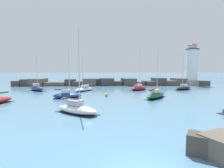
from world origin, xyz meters
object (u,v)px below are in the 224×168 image
object	(u,v)px
sailboat_moored_3	(156,95)
sailboat_moored_7	(139,88)
sailboat_moored_2	(67,95)
sailboat_moored_6	(37,88)
sailboat_moored_4	(77,108)
sailboat_moored_5	(183,88)
mooring_buoy_orange_near	(106,95)
sailboat_moored_0	(84,89)
lighthouse	(192,67)

from	to	relation	value
sailboat_moored_3	sailboat_moored_7	xyz separation A→B (m)	(-0.40, 13.10, -0.02)
sailboat_moored_2	sailboat_moored_6	distance (m)	15.82
sailboat_moored_2	sailboat_moored_4	size ratio (longest dim) A/B	0.93
sailboat_moored_5	sailboat_moored_3	bearing A→B (deg)	-131.77
sailboat_moored_3	mooring_buoy_orange_near	xyz separation A→B (m)	(-9.34, 2.72, -0.32)
sailboat_moored_0	sailboat_moored_6	distance (m)	12.32
sailboat_moored_6	mooring_buoy_orange_near	size ratio (longest dim) A/B	9.84
sailboat_moored_4	sailboat_moored_6	xyz separation A→B (m)	(-13.47, 24.12, 0.10)
sailboat_moored_2	lighthouse	bearing A→B (deg)	33.69
sailboat_moored_0	sailboat_moored_7	xyz separation A→B (m)	(14.29, 0.99, 0.07)
lighthouse	sailboat_moored_0	size ratio (longest dim) A/B	1.70
sailboat_moored_2	sailboat_moored_3	distance (m)	16.92
lighthouse	sailboat_moored_5	distance (m)	17.22
sailboat_moored_4	sailboat_moored_2	bearing A→B (deg)	106.02
sailboat_moored_0	sailboat_moored_2	size ratio (longest dim) A/B	0.90
sailboat_moored_4	sailboat_moored_7	bearing A→B (deg)	61.24
sailboat_moored_5	mooring_buoy_orange_near	bearing A→B (deg)	-153.58
sailboat_moored_0	mooring_buoy_orange_near	world-z (taller)	sailboat_moored_0
sailboat_moored_6	sailboat_moored_4	bearing A→B (deg)	-60.81
sailboat_moored_2	sailboat_moored_7	xyz separation A→B (m)	(16.48, 11.90, 0.02)
sailboat_moored_6	sailboat_moored_7	world-z (taller)	sailboat_moored_7
sailboat_moored_4	sailboat_moored_5	bearing A→B (deg)	43.44
sailboat_moored_4	lighthouse	bearing A→B (deg)	47.12
sailboat_moored_2	mooring_buoy_orange_near	bearing A→B (deg)	11.41
mooring_buoy_orange_near	sailboat_moored_3	bearing A→B (deg)	-16.22
sailboat_moored_3	sailboat_moored_4	xyz separation A→B (m)	(-13.46, -10.71, -0.03)
sailboat_moored_4	sailboat_moored_3	bearing A→B (deg)	38.50
sailboat_moored_0	sailboat_moored_4	world-z (taller)	sailboat_moored_4
sailboat_moored_4	sailboat_moored_0	bearing A→B (deg)	93.07
sailboat_moored_7	mooring_buoy_orange_near	distance (m)	13.70
lighthouse	sailboat_moored_7	distance (m)	25.98
sailboat_moored_5	sailboat_moored_6	world-z (taller)	sailboat_moored_5
sailboat_moored_3	sailboat_moored_2	bearing A→B (deg)	175.96
sailboat_moored_4	mooring_buoy_orange_near	xyz separation A→B (m)	(4.13, 13.43, -0.29)
sailboat_moored_0	sailboat_moored_3	bearing A→B (deg)	-39.50
lighthouse	sailboat_moored_5	size ratio (longest dim) A/B	1.54
sailboat_moored_0	sailboat_moored_6	world-z (taller)	sailboat_moored_6
sailboat_moored_5	sailboat_moored_0	bearing A→B (deg)	-177.58
lighthouse	sailboat_moored_2	xyz separation A→B (m)	(-37.99, -25.32, -5.75)
lighthouse	sailboat_moored_6	world-z (taller)	lighthouse
sailboat_moored_7	sailboat_moored_6	bearing A→B (deg)	179.33
sailboat_moored_6	mooring_buoy_orange_near	bearing A→B (deg)	-31.28
lighthouse	sailboat_moored_7	size ratio (longest dim) A/B	1.32
lighthouse	sailboat_moored_4	world-z (taller)	lighthouse
sailboat_moored_3	sailboat_moored_6	size ratio (longest dim) A/B	1.04
sailboat_moored_3	sailboat_moored_5	size ratio (longest dim) A/B	0.97
sailboat_moored_7	sailboat_moored_2	bearing A→B (deg)	-144.17
sailboat_moored_0	sailboat_moored_2	distance (m)	11.13
sailboat_moored_0	sailboat_moored_5	xyz separation A→B (m)	(26.50, 1.12, 0.00)
mooring_buoy_orange_near	sailboat_moored_4	bearing A→B (deg)	-107.08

